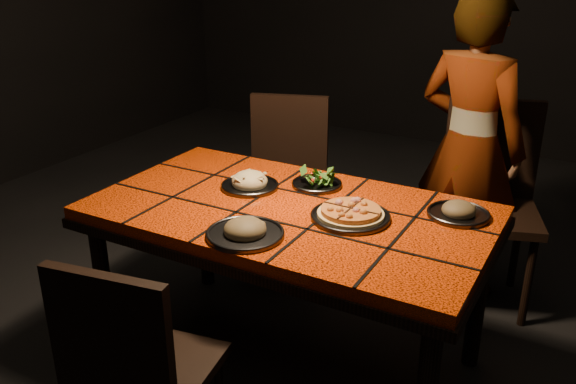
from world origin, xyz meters
The scene contains 11 objects.
room_shell centered at (0.00, 0.00, 1.50)m, with size 6.04×7.04×3.08m.
dining_table centered at (0.00, 0.00, 0.67)m, with size 1.62×0.92×0.75m.
chair_near centered at (-0.09, -0.85, 0.51)m, with size 0.47×0.47×0.90m.
chair_far_left centered at (-0.47, 0.80, 0.55)m, with size 0.55×0.55×0.97m.
chair_far_right centered at (0.60, 1.00, 0.59)m, with size 0.59×0.59×1.03m.
diner centered at (0.47, 1.02, 0.79)m, with size 0.58×0.38×1.58m, color brown.
plate_pizza centered at (0.26, 0.02, 0.77)m, with size 0.31×0.31×0.04m.
plate_pasta centered at (-0.25, 0.10, 0.77)m, with size 0.25×0.25×0.08m.
plate_salad centered at (0.00, 0.26, 0.78)m, with size 0.22×0.22×0.07m.
plate_mushroom_a centered at (-0.01, -0.31, 0.77)m, with size 0.29×0.29×0.09m.
plate_mushroom_b centered at (0.62, 0.24, 0.77)m, with size 0.24×0.24×0.08m.
Camera 1 is at (1.10, -1.98, 1.75)m, focal length 38.00 mm.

